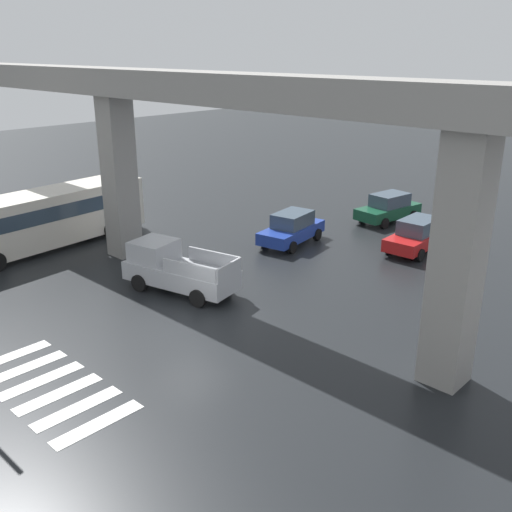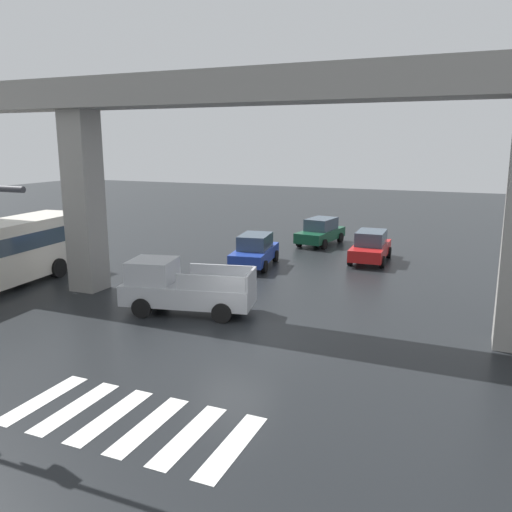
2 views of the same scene
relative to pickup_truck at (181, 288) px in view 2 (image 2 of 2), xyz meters
The scene contains 7 objects.
ground_plane 3.83m from the pickup_truck, 31.08° to the right, with size 120.00×120.00×0.00m, color black.
crosswalk_stripes 8.37m from the pickup_truck, 67.55° to the right, with size 6.05×2.80×0.01m.
elevated_overpass 7.55m from the pickup_truck, 20.69° to the left, with size 50.94×2.05×9.14m.
pickup_truck is the anchor object (origin of this frame).
sedan_dark_green 15.74m from the pickup_truck, 86.08° to the left, with size 2.41×4.50×1.72m.
sedan_red 13.00m from the pickup_truck, 67.04° to the left, with size 2.09×4.36×1.72m.
sedan_blue 8.43m from the pickup_truck, 93.22° to the left, with size 2.44×4.52×1.72m.
Camera 2 is at (7.32, -15.11, 6.59)m, focal length 36.73 mm.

